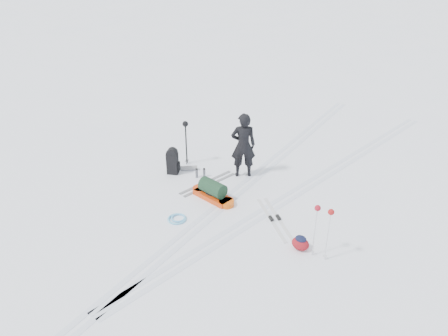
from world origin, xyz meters
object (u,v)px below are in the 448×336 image
Objects in this scene: expedition_rucksack at (175,162)px; ski_poles_black at (186,129)px; pulk_sled at (213,192)px; skier at (243,145)px.

ski_poles_black is (-0.11, 0.67, 0.80)m from expedition_rucksack.
pulk_sled is at bearing -40.55° from expedition_rucksack.
ski_poles_black is (-1.92, 1.11, 0.98)m from pulk_sled.
skier is 1.37× the size of ski_poles_black.
expedition_rucksack is (-1.73, -1.12, -0.61)m from skier.
ski_poles_black reaches higher than pulk_sled.
skier is 1.75m from pulk_sled.
skier is 2.35× the size of expedition_rucksack.
pulk_sled is 1.88m from expedition_rucksack.
expedition_rucksack is 1.05m from ski_poles_black.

